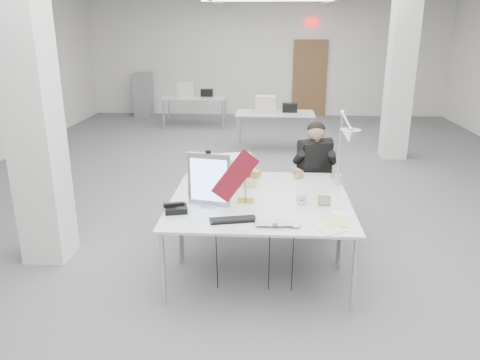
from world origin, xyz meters
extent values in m
cube|color=#5C5C5F|center=(0.00, 0.00, -0.01)|extent=(10.00, 14.00, 0.02)
cube|color=white|center=(0.00, 7.01, 1.60)|extent=(10.00, 0.02, 3.20)
cube|color=white|center=(-2.30, -2.00, 1.60)|extent=(0.45, 0.45, 3.20)
cube|color=white|center=(2.50, 2.50, 1.60)|extent=(0.45, 0.45, 3.20)
cube|color=brown|center=(1.20, 6.94, 1.05)|extent=(0.95, 0.08, 2.10)
cube|color=red|center=(1.20, 6.90, 2.55)|extent=(0.32, 0.06, 0.16)
cube|color=silver|center=(0.00, -2.50, 0.74)|extent=(1.80, 0.90, 0.02)
cube|color=silver|center=(0.00, -1.60, 0.74)|extent=(1.80, 0.90, 0.02)
cube|color=silver|center=(0.20, 3.00, 0.74)|extent=(1.60, 0.80, 0.02)
cube|color=silver|center=(-1.80, 5.20, 0.74)|extent=(1.60, 0.80, 0.02)
cube|color=gray|center=(-3.50, 6.65, 0.60)|extent=(0.45, 0.55, 1.20)
cube|color=#A4A3A7|center=(-0.49, -2.28, 1.02)|extent=(0.42, 0.13, 0.52)
cube|color=maroon|center=(-0.23, -2.31, 1.07)|extent=(0.46, 0.19, 0.52)
cube|color=black|center=(-0.23, -2.67, 0.77)|extent=(0.44, 0.23, 0.02)
imported|color=silver|center=(0.15, -2.79, 0.77)|extent=(0.36, 0.24, 0.03)
ellipsoid|color=silver|center=(0.33, -2.79, 0.77)|extent=(0.09, 0.07, 0.04)
cube|color=black|center=(-0.78, -2.48, 0.78)|extent=(0.25, 0.23, 0.05)
cube|color=#A78248|center=(-0.63, -2.21, 0.81)|extent=(0.14, 0.09, 0.11)
cube|color=tan|center=(0.63, -2.22, 0.80)|extent=(0.13, 0.04, 0.10)
cylinder|color=#B8B8BD|center=(0.41, -2.22, 0.81)|extent=(0.11, 0.06, 0.10)
cube|color=silver|center=(0.60, -2.77, 0.76)|extent=(0.31, 0.35, 0.01)
cube|color=#D8D681|center=(0.68, -2.64, 0.76)|extent=(0.21, 0.27, 0.01)
cube|color=white|center=(0.77, -2.44, 0.76)|extent=(0.19, 0.15, 0.01)
cube|color=beige|center=(-0.26, -1.62, 0.92)|extent=(0.41, 0.40, 0.32)
camera|label=1|loc=(0.07, -6.54, 2.41)|focal=35.00mm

